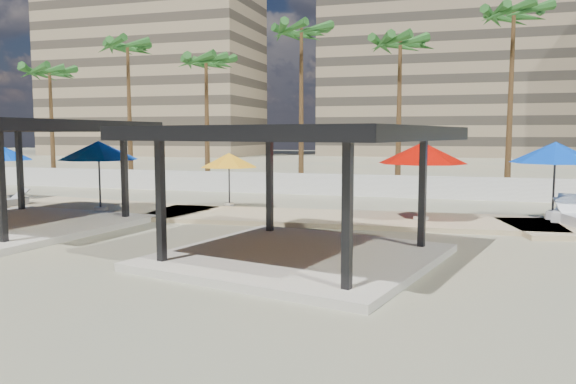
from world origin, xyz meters
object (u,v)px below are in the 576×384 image
(pavilion_central, at_px, (299,181))
(umbrella_a, at_px, (2,153))
(umbrella_c, at_px, (423,153))
(pavilion_west, at_px, (11,165))
(lounger_a, at_px, (8,202))
(lounger_b, at_px, (565,214))
(lounger_d, at_px, (563,213))

(pavilion_central, xyz_separation_m, umbrella_a, (-18.04, 8.44, 0.30))
(umbrella_c, bearing_deg, umbrella_a, 176.69)
(pavilion_west, relative_size, umbrella_c, 2.44)
(pavilion_central, distance_m, lounger_a, 16.78)
(pavilion_west, height_order, lounger_b, pavilion_west)
(lounger_a, bearing_deg, umbrella_a, 59.28)
(pavilion_central, xyz_separation_m, lounger_d, (8.07, 9.47, -1.80))
(umbrella_a, bearing_deg, lounger_b, 1.27)
(umbrella_a, xyz_separation_m, lounger_a, (2.50, -2.37, -2.12))
(pavilion_west, bearing_deg, lounger_d, 27.36)
(lounger_d, bearing_deg, pavilion_central, 165.16)
(pavilion_west, height_order, umbrella_a, pavilion_west)
(pavilion_west, distance_m, umbrella_c, 15.10)
(pavilion_central, xyz_separation_m, umbrella_c, (2.77, 7.24, 0.55))
(lounger_a, height_order, lounger_d, lounger_d)
(lounger_b, height_order, lounger_d, lounger_b)
(pavilion_central, height_order, pavilion_west, pavilion_west)
(pavilion_central, distance_m, umbrella_a, 19.92)
(lounger_d, bearing_deg, umbrella_a, 117.83)
(pavilion_central, relative_size, lounger_b, 3.49)
(lounger_a, bearing_deg, lounger_b, -70.10)
(umbrella_c, height_order, lounger_a, umbrella_c)
(umbrella_a, xyz_separation_m, lounger_d, (26.10, 1.03, -2.10))
(pavilion_central, relative_size, umbrella_c, 2.48)
(umbrella_a, xyz_separation_m, lounger_b, (26.09, 0.58, -2.07))
(pavilion_west, relative_size, umbrella_a, 2.30)
(umbrella_c, bearing_deg, lounger_d, 22.84)
(umbrella_c, height_order, lounger_d, umbrella_c)
(pavilion_central, bearing_deg, umbrella_a, 168.37)
(umbrella_a, height_order, lounger_d, umbrella_a)
(lounger_a, height_order, lounger_b, lounger_b)
(lounger_a, bearing_deg, lounger_d, -69.03)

